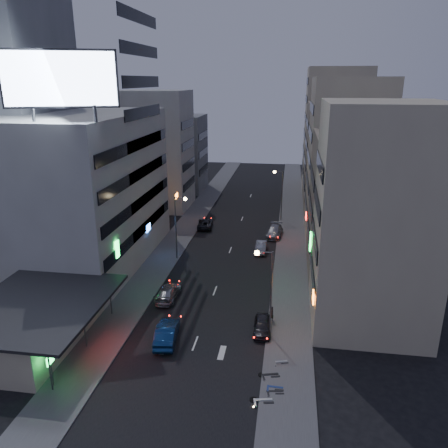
% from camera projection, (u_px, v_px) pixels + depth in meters
% --- Properties ---
extents(ground, '(180.00, 180.00, 0.00)m').
position_uv_depth(ground, '(184.00, 372.00, 33.90)').
color(ground, black).
rests_on(ground, ground).
extents(sidewalk_left, '(4.00, 120.00, 0.12)m').
position_uv_depth(sidewalk_left, '(180.00, 236.00, 63.18)').
color(sidewalk_left, '#4C4C4F').
rests_on(sidewalk_left, ground).
extents(sidewalk_right, '(4.00, 120.00, 0.12)m').
position_uv_depth(sidewalk_right, '(291.00, 242.00, 60.88)').
color(sidewalk_right, '#4C4C4F').
rests_on(sidewalk_right, ground).
extents(food_court, '(11.00, 13.00, 3.88)m').
position_uv_depth(food_court, '(30.00, 322.00, 37.16)').
color(food_court, '#C2B898').
rests_on(food_court, ground).
extents(white_building, '(14.00, 24.00, 18.00)m').
position_uv_depth(white_building, '(83.00, 191.00, 52.29)').
color(white_building, '#BCBCB7').
rests_on(white_building, ground).
extents(grey_tower, '(10.00, 14.00, 34.00)m').
position_uv_depth(grey_tower, '(19.00, 119.00, 53.88)').
color(grey_tower, gray).
rests_on(grey_tower, ground).
extents(shophouse_near, '(10.00, 11.00, 20.00)m').
position_uv_depth(shophouse_near, '(375.00, 219.00, 38.44)').
color(shophouse_near, '#C2B898').
rests_on(shophouse_near, ground).
extents(shophouse_mid, '(11.00, 12.00, 16.00)m').
position_uv_depth(shophouse_mid, '(360.00, 205.00, 49.79)').
color(shophouse_mid, gray).
rests_on(shophouse_mid, ground).
extents(shophouse_far, '(10.00, 14.00, 22.00)m').
position_uv_depth(shophouse_far, '(345.00, 160.00, 61.12)').
color(shophouse_far, '#C2B898').
rests_on(shophouse_far, ground).
extents(far_left_a, '(11.00, 10.00, 20.00)m').
position_uv_depth(far_left_a, '(157.00, 151.00, 75.21)').
color(far_left_a, '#BCBCB7').
rests_on(far_left_a, ground).
extents(far_left_b, '(12.00, 10.00, 15.00)m').
position_uv_depth(far_left_b, '(174.00, 153.00, 88.27)').
color(far_left_b, gray).
rests_on(far_left_b, ground).
extents(far_right_a, '(11.00, 12.00, 18.00)m').
position_uv_depth(far_right_a, '(338.00, 156.00, 75.75)').
color(far_right_a, gray).
rests_on(far_right_a, ground).
extents(far_right_b, '(12.00, 12.00, 24.00)m').
position_uv_depth(far_right_b, '(335.00, 130.00, 87.87)').
color(far_right_b, '#C2B898').
rests_on(far_right_b, ground).
extents(billboard, '(9.52, 3.75, 6.20)m').
position_uv_depth(billboard, '(60.00, 79.00, 38.32)').
color(billboard, '#595B60').
rests_on(billboard, white_building).
extents(street_lamp_right_near, '(1.60, 0.44, 8.02)m').
position_uv_depth(street_lamp_right_near, '(267.00, 281.00, 36.99)').
color(street_lamp_right_near, '#595B60').
rests_on(street_lamp_right_near, sidewalk_right).
extents(street_lamp_left, '(1.60, 0.44, 8.02)m').
position_uv_depth(street_lamp_left, '(179.00, 219.00, 53.71)').
color(street_lamp_left, '#595B60').
rests_on(street_lamp_left, sidewalk_left).
extents(street_lamp_right_far, '(1.60, 0.44, 8.02)m').
position_uv_depth(street_lamp_right_far, '(280.00, 188.00, 68.89)').
color(street_lamp_right_far, '#595B60').
rests_on(street_lamp_right_far, sidewalk_right).
extents(parked_car_right_near, '(1.71, 3.89, 1.30)m').
position_uv_depth(parked_car_right_near, '(262.00, 326.00, 39.13)').
color(parked_car_right_near, '#28272C').
rests_on(parked_car_right_near, ground).
extents(parked_car_right_mid, '(1.40, 3.96, 1.30)m').
position_uv_depth(parked_car_right_mid, '(261.00, 247.00, 57.47)').
color(parked_car_right_mid, '#9D9EA5').
rests_on(parked_car_right_mid, ground).
extents(parked_car_left, '(2.73, 4.94, 1.31)m').
position_uv_depth(parked_car_left, '(205.00, 224.00, 66.90)').
color(parked_car_left, '#232428').
rests_on(parked_car_left, ground).
extents(parked_car_right_far, '(2.43, 5.20, 1.47)m').
position_uv_depth(parked_car_right_far, '(275.00, 232.00, 63.15)').
color(parked_car_right_far, gray).
rests_on(parked_car_right_far, ground).
extents(road_car_blue, '(2.27, 5.01, 1.59)m').
position_uv_depth(road_car_blue, '(167.00, 333.00, 37.76)').
color(road_car_blue, navy).
rests_on(road_car_blue, ground).
extents(road_car_silver, '(1.99, 4.84, 1.40)m').
position_uv_depth(road_car_silver, '(168.00, 292.00, 45.17)').
color(road_car_silver, '#9D9EA5').
rests_on(road_car_silver, ground).
extents(person, '(0.66, 0.64, 1.53)m').
position_uv_depth(person, '(271.00, 314.00, 40.67)').
color(person, black).
rests_on(person, sidewalk_right).
extents(scooter_black_a, '(0.86, 1.82, 1.07)m').
position_uv_depth(scooter_black_a, '(283.00, 384.00, 31.64)').
color(scooter_black_a, black).
rests_on(scooter_black_a, sidewalk_right).
extents(scooter_silver_a, '(1.04, 2.11, 1.24)m').
position_uv_depth(scooter_silver_a, '(273.00, 391.00, 30.79)').
color(scooter_silver_a, '#B5B9BD').
rests_on(scooter_silver_a, sidewalk_right).
extents(scooter_blue, '(0.64, 1.80, 1.09)m').
position_uv_depth(scooter_blue, '(284.00, 381.00, 31.96)').
color(scooter_blue, navy).
rests_on(scooter_blue, sidewalk_right).
extents(scooter_black_b, '(1.14, 2.05, 1.19)m').
position_uv_depth(scooter_black_b, '(279.00, 366.00, 33.49)').
color(scooter_black_b, black).
rests_on(scooter_black_b, sidewalk_right).
extents(scooter_silver_b, '(1.00, 1.75, 1.02)m').
position_uv_depth(scooter_silver_b, '(287.00, 355.00, 35.05)').
color(scooter_silver_b, '#ADB1B5').
rests_on(scooter_silver_b, sidewalk_right).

